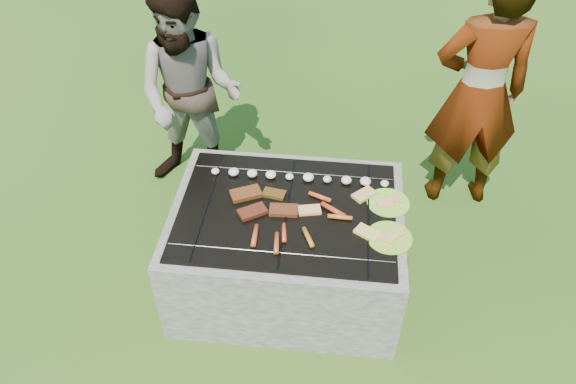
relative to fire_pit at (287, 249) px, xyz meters
name	(u,v)px	position (x,y,z in m)	size (l,w,h in m)	color
lawn	(287,279)	(0.00, 0.00, -0.28)	(60.00, 60.00, 0.00)	#1E4511
fire_pit	(287,249)	(0.00, 0.00, 0.00)	(1.30, 1.00, 0.62)	#9C968A
mushrooms	(299,177)	(0.04, 0.26, 0.35)	(1.05, 0.06, 0.04)	#EAE4C7
pork_slabs	(262,202)	(-0.15, 0.03, 0.34)	(0.41, 0.30, 0.03)	#99461B
sausages	(303,224)	(0.10, -0.11, 0.34)	(0.52, 0.49, 0.03)	orange
bread_on_grate	(349,212)	(0.34, 0.01, 0.34)	(0.47, 0.44, 0.02)	#FAE280
plate_far	(388,203)	(0.56, 0.12, 0.33)	(0.32, 0.32, 0.03)	#C3FA3B
plate_near	(389,238)	(0.56, -0.15, 0.33)	(0.26, 0.26, 0.03)	gold
cook	(479,94)	(1.12, 0.93, 0.57)	(0.62, 0.41, 1.71)	#A49588
bystander	(190,95)	(-0.75, 0.88, 0.46)	(0.73, 0.57, 1.49)	#A7948B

